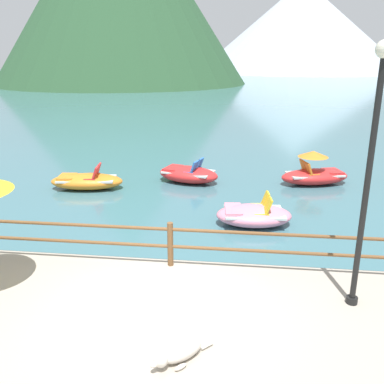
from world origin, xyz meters
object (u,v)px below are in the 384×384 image
object	(u,v)px
dog_resting	(179,353)
pedal_boat_4	(87,181)
lamp_post	(371,158)
pedal_boat_1	(188,174)
pedal_boat_3	(253,215)
pedal_boat_0	(315,174)

from	to	relation	value
dog_resting	pedal_boat_4	bearing A→B (deg)	117.58
lamp_post	pedal_boat_1	bearing A→B (deg)	115.34
dog_resting	pedal_boat_1	xyz separation A→B (m)	(-1.20, 10.30, -0.21)
lamp_post	pedal_boat_1	xyz separation A→B (m)	(-4.01, 8.47, -2.72)
pedal_boat_1	pedal_boat_4	size ratio (longest dim) A/B	0.97
lamp_post	pedal_boat_3	world-z (taller)	lamp_post
pedal_boat_0	pedal_boat_3	distance (m)	4.87
dog_resting	pedal_boat_3	xyz separation A→B (m)	(1.17, 6.31, -0.23)
dog_resting	pedal_boat_3	size ratio (longest dim) A/B	0.38
pedal_boat_0	pedal_boat_4	distance (m)	8.35
pedal_boat_1	lamp_post	bearing A→B (deg)	-64.66
dog_resting	pedal_boat_1	distance (m)	10.38
dog_resting	lamp_post	bearing A→B (deg)	33.14
lamp_post	dog_resting	size ratio (longest dim) A/B	5.25
dog_resting	pedal_boat_0	xyz separation A→B (m)	(3.49, 10.59, -0.12)
dog_resting	pedal_boat_1	size ratio (longest dim) A/B	0.32
pedal_boat_0	lamp_post	bearing A→B (deg)	-94.45
pedal_boat_0	pedal_boat_4	size ratio (longest dim) A/B	1.03
lamp_post	pedal_boat_1	world-z (taller)	lamp_post
pedal_boat_1	pedal_boat_0	bearing A→B (deg)	3.48
pedal_boat_0	pedal_boat_1	distance (m)	4.70
dog_resting	pedal_boat_1	world-z (taller)	pedal_boat_1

